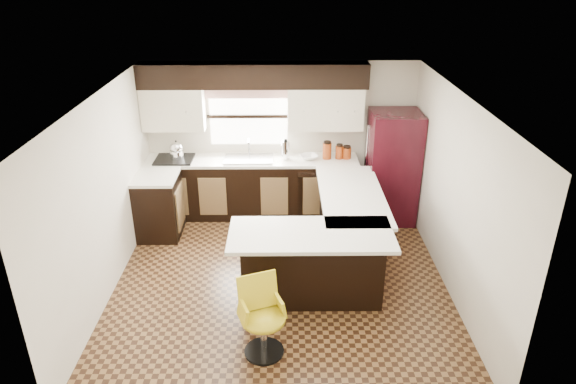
{
  "coord_description": "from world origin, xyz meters",
  "views": [
    {
      "loc": [
        0.04,
        -5.55,
        3.82
      ],
      "look_at": [
        0.1,
        0.45,
        1.05
      ],
      "focal_mm": 32.0,
      "sensor_mm": 36.0,
      "label": 1
    }
  ],
  "objects_px": {
    "refrigerator": "(392,167)",
    "bar_chair": "(263,320)",
    "peninsula_long": "(346,226)",
    "peninsula_return": "(312,265)"
  },
  "relations": [
    {
      "from": "peninsula_return",
      "to": "bar_chair",
      "type": "distance_m",
      "value": 1.12
    },
    {
      "from": "refrigerator",
      "to": "bar_chair",
      "type": "distance_m",
      "value": 3.62
    },
    {
      "from": "peninsula_long",
      "to": "refrigerator",
      "type": "distance_m",
      "value": 1.43
    },
    {
      "from": "bar_chair",
      "to": "refrigerator",
      "type": "bearing_deg",
      "value": 38.07
    },
    {
      "from": "peninsula_return",
      "to": "bar_chair",
      "type": "height_order",
      "value": "peninsula_return"
    },
    {
      "from": "peninsula_long",
      "to": "refrigerator",
      "type": "bearing_deg",
      "value": 53.88
    },
    {
      "from": "peninsula_long",
      "to": "bar_chair",
      "type": "bearing_deg",
      "value": -118.72
    },
    {
      "from": "peninsula_return",
      "to": "refrigerator",
      "type": "distance_m",
      "value": 2.51
    },
    {
      "from": "peninsula_long",
      "to": "refrigerator",
      "type": "xyz_separation_m",
      "value": [
        0.81,
        1.11,
        0.42
      ]
    },
    {
      "from": "refrigerator",
      "to": "bar_chair",
      "type": "bearing_deg",
      "value": -121.54
    }
  ]
}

